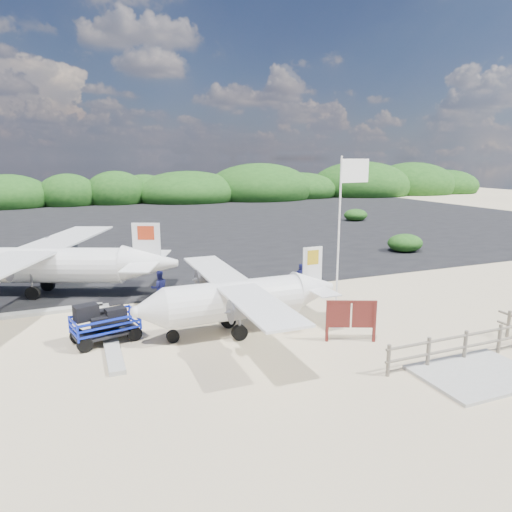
{
  "coord_description": "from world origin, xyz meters",
  "views": [
    {
      "loc": [
        -5.34,
        -15.23,
        6.37
      ],
      "look_at": [
        2.16,
        3.52,
        2.06
      ],
      "focal_mm": 32.0,
      "sensor_mm": 36.0,
      "label": 1
    }
  ],
  "objects_px": {
    "baggage_cart": "(107,342)",
    "crew_b": "(159,288)",
    "aircraft_large": "(323,228)",
    "flagpole": "(335,326)",
    "crew_a": "(199,292)",
    "signboard": "(350,341)",
    "crew_c": "(301,279)"
  },
  "relations": [
    {
      "from": "baggage_cart",
      "to": "aircraft_large",
      "type": "bearing_deg",
      "value": 31.49
    },
    {
      "from": "flagpole",
      "to": "crew_a",
      "type": "bearing_deg",
      "value": 137.21
    },
    {
      "from": "signboard",
      "to": "aircraft_large",
      "type": "bearing_deg",
      "value": 84.88
    },
    {
      "from": "baggage_cart",
      "to": "crew_b",
      "type": "height_order",
      "value": "crew_b"
    },
    {
      "from": "crew_a",
      "to": "crew_b",
      "type": "xyz_separation_m",
      "value": [
        -1.5,
        1.18,
        0.03
      ]
    },
    {
      "from": "flagpole",
      "to": "crew_c",
      "type": "distance_m",
      "value": 4.35
    },
    {
      "from": "flagpole",
      "to": "crew_a",
      "type": "relative_size",
      "value": 4.32
    },
    {
      "from": "flagpole",
      "to": "crew_b",
      "type": "relative_size",
      "value": 4.15
    },
    {
      "from": "signboard",
      "to": "crew_c",
      "type": "relative_size",
      "value": 1.25
    },
    {
      "from": "flagpole",
      "to": "crew_c",
      "type": "bearing_deg",
      "value": 81.03
    },
    {
      "from": "crew_a",
      "to": "aircraft_large",
      "type": "distance_m",
      "value": 24.93
    },
    {
      "from": "signboard",
      "to": "baggage_cart",
      "type": "bearing_deg",
      "value": -178.67
    },
    {
      "from": "flagpole",
      "to": "crew_b",
      "type": "height_order",
      "value": "flagpole"
    },
    {
      "from": "crew_c",
      "to": "aircraft_large",
      "type": "xyz_separation_m",
      "value": [
        11.75,
        18.23,
        -0.76
      ]
    },
    {
      "from": "signboard",
      "to": "crew_a",
      "type": "relative_size",
      "value": 1.26
    },
    {
      "from": "baggage_cart",
      "to": "aircraft_large",
      "type": "xyz_separation_m",
      "value": [
        20.8,
        20.79,
        0.0
      ]
    },
    {
      "from": "baggage_cart",
      "to": "signboard",
      "type": "relative_size",
      "value": 1.28
    },
    {
      "from": "baggage_cart",
      "to": "crew_a",
      "type": "xyz_separation_m",
      "value": [
        4.03,
        2.36,
        0.75
      ]
    },
    {
      "from": "crew_c",
      "to": "crew_a",
      "type": "bearing_deg",
      "value": 26.24
    },
    {
      "from": "baggage_cart",
      "to": "crew_c",
      "type": "bearing_deg",
      "value": 2.33
    },
    {
      "from": "flagpole",
      "to": "aircraft_large",
      "type": "distance_m",
      "value": 25.66
    },
    {
      "from": "crew_b",
      "to": "crew_c",
      "type": "distance_m",
      "value": 6.59
    },
    {
      "from": "flagpole",
      "to": "crew_b",
      "type": "distance_m",
      "value": 7.87
    },
    {
      "from": "crew_a",
      "to": "signboard",
      "type": "bearing_deg",
      "value": 123.88
    },
    {
      "from": "baggage_cart",
      "to": "aircraft_large",
      "type": "relative_size",
      "value": 0.16
    },
    {
      "from": "signboard",
      "to": "aircraft_large",
      "type": "xyz_separation_m",
      "value": [
        12.74,
        23.97,
        0.0
      ]
    },
    {
      "from": "baggage_cart",
      "to": "crew_c",
      "type": "relative_size",
      "value": 1.59
    },
    {
      "from": "crew_c",
      "to": "aircraft_large",
      "type": "distance_m",
      "value": 21.7
    },
    {
      "from": "aircraft_large",
      "to": "flagpole",
      "type": "bearing_deg",
      "value": 83.78
    },
    {
      "from": "crew_b",
      "to": "crew_c",
      "type": "height_order",
      "value": "crew_b"
    },
    {
      "from": "signboard",
      "to": "crew_c",
      "type": "xyz_separation_m",
      "value": [
        0.99,
        5.75,
        0.76
      ]
    },
    {
      "from": "crew_c",
      "to": "aircraft_large",
      "type": "relative_size",
      "value": 0.1
    }
  ]
}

